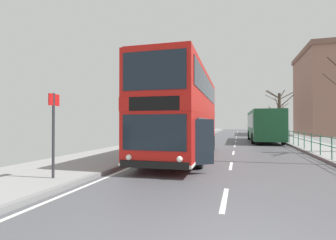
{
  "coord_description": "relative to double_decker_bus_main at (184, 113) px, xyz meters",
  "views": [
    {
      "loc": [
        0.34,
        -3.52,
        1.83
      ],
      "look_at": [
        -2.91,
        7.82,
        1.97
      ],
      "focal_mm": 26.57,
      "sensor_mm": 36.0,
      "label": 1
    }
  ],
  "objects": [
    {
      "name": "pedestrian_railing_far_kerb",
      "position": [
        6.95,
        8.46,
        -1.52
      ],
      "size": [
        0.05,
        33.76,
        1.06
      ],
      "color": "#236B4C",
      "rests_on": "ground"
    },
    {
      "name": "bus_stop_sign_near",
      "position": [
        -2.65,
        -6.7,
        -0.61
      ],
      "size": [
        0.08,
        0.44,
        2.61
      ],
      "color": "#2D2D33",
      "rests_on": "ground"
    },
    {
      "name": "background_bus_far_lane",
      "position": [
        5.16,
        12.81,
        -0.73
      ],
      "size": [
        2.83,
        9.87,
        2.98
      ],
      "color": "#19512D",
      "rests_on": "ground"
    },
    {
      "name": "double_decker_bus_main",
      "position": [
        0.0,
        0.0,
        0.0
      ],
      "size": [
        3.42,
        10.86,
        4.51
      ],
      "color": "red",
      "rests_on": "ground"
    },
    {
      "name": "bare_tree_far_00",
      "position": [
        8.68,
        28.4,
        0.29
      ],
      "size": [
        2.48,
        2.37,
        5.53
      ],
      "color": "#4C3D2D",
      "rests_on": "ground"
    },
    {
      "name": "bare_tree_far_01",
      "position": [
        7.85,
        21.65,
        0.86
      ],
      "size": [
        3.48,
        1.39,
        6.0
      ],
      "color": "#423328",
      "rests_on": "ground"
    }
  ]
}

